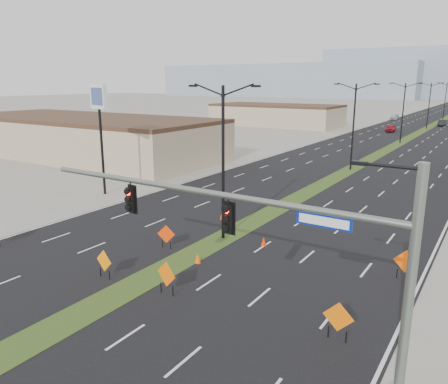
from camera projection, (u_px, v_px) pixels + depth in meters
The scene contains 26 objects.
ground at pixel (78, 317), 19.49m from camera, with size 600.00×600.00×0.00m, color gray.
road_surface at pixel (429, 127), 101.01m from camera, with size 25.00×400.00×0.02m, color black.
median_strip at pixel (429, 127), 101.01m from camera, with size 2.00×400.00×0.04m, color #2E4D1B.
building_sw_near at pixel (85, 138), 61.70m from camera, with size 40.00×16.00×5.00m, color tan.
building_sw_far at pixel (276, 116), 105.03m from camera, with size 30.00×14.00×4.50m, color tan.
mesa_west at pixel (286, 81), 308.03m from camera, with size 180.00×50.00×22.00m, color #8A98AB.
mesa_backdrop at pixel (435, 73), 292.18m from camera, with size 140.00×50.00×32.00m, color #8A98AB.
signal_mast at pixel (272, 239), 15.46m from camera, with size 16.30×0.60×8.00m.
streetlight_0 at pixel (223, 159), 27.95m from camera, with size 5.15×0.24×10.02m.
streetlight_1 at pixel (353, 124), 50.77m from camera, with size 5.15×0.24×10.02m.
streetlight_2 at pixel (403, 111), 73.60m from camera, with size 5.15×0.24×10.02m.
streetlight_3 at pixel (429, 104), 96.42m from camera, with size 5.15×0.24×10.02m.
streetlight_4 at pixel (445, 100), 119.25m from camera, with size 5.15×0.24×10.02m.
car_left at pixel (390, 128), 91.54m from camera, with size 1.79×4.44×1.51m, color maroon.
car_mid at pixel (442, 123), 103.62m from camera, with size 1.53×4.40×1.45m, color black.
car_far at pixel (395, 117), 121.07m from camera, with size 1.93×4.74×1.37m, color #A7AAB1.
construction_sign_1 at pixel (104, 262), 23.13m from camera, with size 1.18×0.16×1.58m.
construction_sign_2 at pixel (166, 235), 27.28m from camera, with size 1.10×0.43×1.54m.
construction_sign_3 at pixel (166, 275), 21.29m from camera, with size 1.29×0.28×1.74m.
construction_sign_4 at pixel (338, 318), 17.48m from camera, with size 1.27×0.10×1.69m.
construction_sign_5 at pixel (406, 262), 22.92m from camera, with size 1.25×0.07×1.67m.
cone_0 at pixel (198, 258), 25.21m from camera, with size 0.37×0.37×0.62m, color #FF5705.
cone_1 at pixel (264, 241), 27.84m from camera, with size 0.37×0.37×0.61m, color red.
cone_2 at pixel (345, 224), 31.15m from camera, with size 0.40×0.40×0.67m, color #D63B04.
cone_3 at pixel (222, 216), 33.22m from camera, with size 0.33×0.33×0.54m, color #F24105.
pole_sign_west at pixel (99, 105), 38.95m from camera, with size 3.18×1.50×10.03m.
Camera 1 is at (15.00, -11.19, 10.19)m, focal length 35.00 mm.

